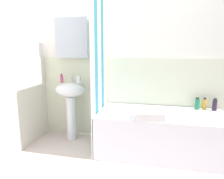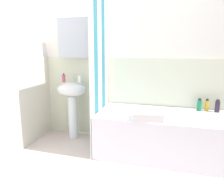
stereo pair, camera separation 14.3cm
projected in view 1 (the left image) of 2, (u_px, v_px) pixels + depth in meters
wall_back_tiled at (141, 62)px, 2.95m from camera, size 3.60×0.18×2.40m
wall_left_tiled at (1, 67)px, 2.38m from camera, size 0.07×1.81×2.40m
sink at (71, 98)px, 3.03m from camera, size 0.44×0.34×0.84m
faucet at (72, 78)px, 3.05m from camera, size 0.03×0.12×0.12m
soap_dispenser at (62, 79)px, 3.00m from camera, size 0.05×0.05×0.13m
toothbrush_cup at (79, 79)px, 2.96m from camera, size 0.06×0.06×0.11m
bathtub at (160, 133)px, 2.67m from camera, size 1.56×0.72×0.53m
shower_curtain at (99, 74)px, 2.69m from camera, size 0.01×0.72×2.00m
conditioner_bottle at (215, 105)px, 2.72m from camera, size 0.06×0.06×0.16m
lotion_bottle at (204, 104)px, 2.77m from camera, size 0.05×0.05×0.16m
body_wash_bottle at (197, 104)px, 2.77m from camera, size 0.06×0.06×0.16m
towel_folded at (149, 115)px, 2.41m from camera, size 0.36×0.28×0.09m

